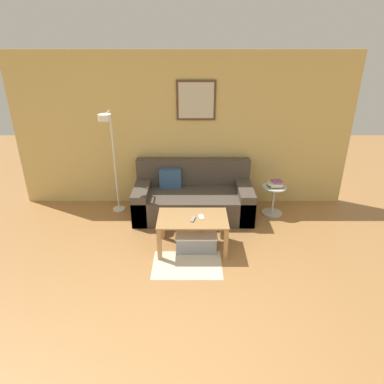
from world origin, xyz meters
name	(u,v)px	position (x,y,z in m)	size (l,w,h in m)	color
ground_plane	(174,374)	(0.00, 0.00, 0.00)	(16.00, 16.00, 0.00)	#A87542
wall_back	(182,131)	(0.00, 3.51, 1.28)	(5.60, 0.09, 2.55)	#D6B76B
area_rug	(186,265)	(0.09, 1.58, 0.00)	(0.90, 0.62, 0.01)	beige
couch	(192,198)	(0.17, 3.03, 0.28)	(1.91, 0.94, 0.85)	#4C4238
coffee_table	(192,224)	(0.16, 1.98, 0.39)	(0.95, 0.60, 0.49)	#AD7F4C
storage_bin	(195,240)	(0.21, 2.00, 0.13)	(0.57, 0.41, 0.25)	gray
floor_lamp	(109,145)	(-1.11, 2.96, 1.22)	(0.21, 0.53, 1.71)	white
side_table	(272,197)	(1.50, 3.02, 0.30)	(0.40, 0.40, 0.49)	silver
book_stack	(275,184)	(1.51, 3.01, 0.54)	(0.26, 0.21, 0.11)	#387F4C
remote_control	(192,219)	(0.17, 1.92, 0.50)	(0.04, 0.15, 0.02)	#99999E
cell_phone	(200,217)	(0.28, 2.00, 0.49)	(0.07, 0.14, 0.01)	silver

